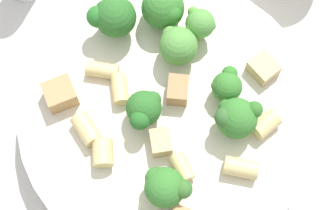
# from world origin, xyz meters

# --- Properties ---
(ground_plane) EXTENTS (2.00, 2.00, 0.00)m
(ground_plane) POSITION_xyz_m (0.00, 0.00, 0.00)
(ground_plane) COLOR beige
(pasta_bowl) EXTENTS (0.27, 0.27, 0.04)m
(pasta_bowl) POSITION_xyz_m (0.00, 0.00, 0.02)
(pasta_bowl) COLOR silver
(pasta_bowl) RESTS_ON ground_plane
(broccoli_floret_0) EXTENTS (0.04, 0.03, 0.04)m
(broccoli_floret_0) POSITION_xyz_m (-0.01, -0.05, 0.06)
(broccoli_floret_0) COLOR #9EC175
(broccoli_floret_0) RESTS_ON pasta_bowl
(broccoli_floret_1) EXTENTS (0.03, 0.03, 0.03)m
(broccoli_floret_1) POSITION_xyz_m (-0.05, -0.02, 0.05)
(broccoli_floret_1) COLOR #93B766
(broccoli_floret_1) RESTS_ON pasta_bowl
(broccoli_floret_2) EXTENTS (0.04, 0.04, 0.04)m
(broccoli_floret_2) POSITION_xyz_m (0.05, -0.08, 0.06)
(broccoli_floret_2) COLOR #93B766
(broccoli_floret_2) RESTS_ON pasta_bowl
(broccoli_floret_3) EXTENTS (0.03, 0.04, 0.03)m
(broccoli_floret_3) POSITION_xyz_m (0.02, 0.01, 0.06)
(broccoli_floret_3) COLOR #93B766
(broccoli_floret_3) RESTS_ON pasta_bowl
(broccoli_floret_4) EXTENTS (0.04, 0.03, 0.04)m
(broccoli_floret_4) POSITION_xyz_m (-0.00, 0.07, 0.06)
(broccoli_floret_4) COLOR #84AD60
(broccoli_floret_4) RESTS_ON pasta_bowl
(broccoli_floret_5) EXTENTS (0.03, 0.03, 0.04)m
(broccoli_floret_5) POSITION_xyz_m (-0.03, -0.07, 0.06)
(broccoli_floret_5) COLOR #93B766
(broccoli_floret_5) RESTS_ON pasta_bowl
(broccoli_floret_6) EXTENTS (0.04, 0.03, 0.04)m
(broccoli_floret_6) POSITION_xyz_m (-0.06, 0.01, 0.06)
(broccoli_floret_6) COLOR #84AD60
(broccoli_floret_6) RESTS_ON pasta_bowl
(broccoli_floret_7) EXTENTS (0.04, 0.04, 0.04)m
(broccoli_floret_7) POSITION_xyz_m (0.01, -0.09, 0.06)
(broccoli_floret_7) COLOR #9EC175
(broccoli_floret_7) RESTS_ON pasta_bowl
(rigatoni_1) EXTENTS (0.02, 0.03, 0.01)m
(rigatoni_1) POSITION_xyz_m (0.04, -0.01, 0.04)
(rigatoni_1) COLOR #E0C67F
(rigatoni_1) RESTS_ON pasta_bowl
(rigatoni_2) EXTENTS (0.03, 0.03, 0.02)m
(rigatoni_2) POSITION_xyz_m (0.07, 0.02, 0.05)
(rigatoni_2) COLOR #E0C67F
(rigatoni_2) RESTS_ON pasta_bowl
(rigatoni_3) EXTENTS (0.03, 0.02, 0.01)m
(rigatoni_3) POSITION_xyz_m (0.06, -0.03, 0.04)
(rigatoni_3) COLOR #E0C67F
(rigatoni_3) RESTS_ON pasta_bowl
(rigatoni_4) EXTENTS (0.03, 0.02, 0.02)m
(rigatoni_4) POSITION_xyz_m (-0.06, 0.05, 0.04)
(rigatoni_4) COLOR #E0C67F
(rigatoni_4) RESTS_ON pasta_bowl
(rigatoni_5) EXTENTS (0.02, 0.03, 0.01)m
(rigatoni_5) POSITION_xyz_m (-0.01, 0.05, 0.04)
(rigatoni_5) COLOR #E0C67F
(rigatoni_5) RESTS_ON pasta_bowl
(rigatoni_6) EXTENTS (0.02, 0.02, 0.02)m
(rigatoni_6) POSITION_xyz_m (0.05, 0.04, 0.05)
(rigatoni_6) COLOR #E0C67F
(rigatoni_6) RESTS_ON pasta_bowl
(rigatoni_7) EXTENTS (0.03, 0.03, 0.02)m
(rigatoni_7) POSITION_xyz_m (-0.08, 0.01, 0.05)
(rigatoni_7) COLOR #E0C67F
(rigatoni_7) RESTS_ON pasta_bowl
(chicken_chunk_0) EXTENTS (0.03, 0.03, 0.01)m
(chicken_chunk_0) POSITION_xyz_m (-0.08, -0.04, 0.04)
(chicken_chunk_0) COLOR tan
(chicken_chunk_0) RESTS_ON pasta_bowl
(chicken_chunk_2) EXTENTS (0.03, 0.03, 0.02)m
(chicken_chunk_2) POSITION_xyz_m (0.09, -0.01, 0.05)
(chicken_chunk_2) COLOR tan
(chicken_chunk_2) RESTS_ON pasta_bowl
(chicken_chunk_3) EXTENTS (0.02, 0.02, 0.02)m
(chicken_chunk_3) POSITION_xyz_m (-0.01, -0.01, 0.05)
(chicken_chunk_3) COLOR #A87A4C
(chicken_chunk_3) RESTS_ON pasta_bowl
(chicken_chunk_4) EXTENTS (0.02, 0.02, 0.02)m
(chicken_chunk_4) POSITION_xyz_m (0.01, 0.03, 0.05)
(chicken_chunk_4) COLOR tan
(chicken_chunk_4) RESTS_ON pasta_bowl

